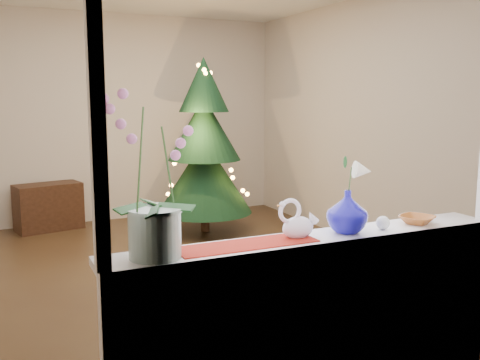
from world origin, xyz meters
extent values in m
plane|color=#3B2718|center=(0.00, 0.00, 0.00)|extent=(5.00, 5.00, 0.00)
cube|color=beige|center=(0.00, 2.50, 1.35)|extent=(4.50, 0.10, 2.70)
cube|color=beige|center=(0.00, -2.50, 1.35)|extent=(4.50, 0.10, 2.70)
cube|color=beige|center=(2.25, 0.00, 1.35)|extent=(0.10, 5.00, 2.70)
cube|color=white|center=(0.00, -2.46, 0.44)|extent=(2.20, 0.08, 0.88)
cube|color=white|center=(0.00, -2.37, 0.90)|extent=(2.20, 0.26, 0.04)
cube|color=maroon|center=(-0.38, -2.37, 0.92)|extent=(0.70, 0.20, 0.01)
imported|color=#0B0874|center=(0.20, -2.37, 1.05)|extent=(0.32, 0.32, 0.26)
sphere|color=silver|center=(0.41, -2.40, 0.96)|extent=(0.08, 0.08, 0.07)
imported|color=#9C5522|center=(0.67, -2.38, 0.94)|extent=(0.21, 0.21, 0.04)
cube|color=black|center=(-0.88, 2.25, 0.29)|extent=(0.83, 0.55, 0.58)
camera|label=1|loc=(-1.46, -4.60, 1.62)|focal=40.00mm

